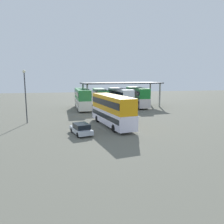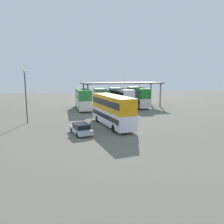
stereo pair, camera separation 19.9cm
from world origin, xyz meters
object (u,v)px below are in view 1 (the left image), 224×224
object	(u,v)px
double_decker_mid_row	(100,97)
double_decker_end_of_row	(137,96)
parked_hatchback	(81,129)
double_decker_far_right	(120,97)
double_decker_main	(112,109)
lamppost_tall	(25,90)
double_decker_near_canopy	(82,98)

from	to	relation	value
double_decker_mid_row	double_decker_end_of_row	size ratio (longest dim) A/B	1.01
parked_hatchback	double_decker_far_right	bearing A→B (deg)	-40.64
double_decker_main	parked_hatchback	xyz separation A→B (m)	(-4.54, -3.77, -1.70)
double_decker_far_right	lamppost_tall	xyz separation A→B (m)	(-17.37, -12.95, 2.63)
double_decker_near_canopy	double_decker_far_right	world-z (taller)	double_decker_near_canopy
double_decker_near_canopy	double_decker_far_right	distance (m)	8.32
double_decker_main	lamppost_tall	size ratio (longest dim) A/B	1.42
double_decker_far_right	lamppost_tall	bearing A→B (deg)	119.12
parked_hatchback	lamppost_tall	world-z (taller)	lamppost_tall
double_decker_main	double_decker_far_right	world-z (taller)	double_decker_main
lamppost_tall	double_decker_near_canopy	bearing A→B (deg)	54.38
double_decker_near_canopy	lamppost_tall	xyz separation A→B (m)	(-9.05, -12.63, 2.60)
lamppost_tall	double_decker_far_right	bearing A→B (deg)	36.70
double_decker_far_right	lamppost_tall	size ratio (longest dim) A/B	1.31
parked_hatchback	double_decker_end_of_row	xyz separation A→B (m)	(13.99, 22.12, 1.73)
parked_hatchback	double_decker_mid_row	xyz separation A→B (m)	(5.55, 23.12, 1.57)
double_decker_near_canopy	double_decker_far_right	size ratio (longest dim) A/B	1.07
parked_hatchback	double_decker_far_right	world-z (taller)	double_decker_far_right
parked_hatchback	double_decker_main	bearing A→B (deg)	-66.11
double_decker_main	double_decker_far_right	bearing A→B (deg)	-27.71
double_decker_far_right	parked_hatchback	bearing A→B (deg)	147.56
double_decker_main	double_decker_far_right	distance (m)	17.96
double_decker_main	double_decker_mid_row	size ratio (longest dim) A/B	1.01
double_decker_mid_row	double_decker_near_canopy	bearing A→B (deg)	120.93
double_decker_near_canopy	double_decker_end_of_row	world-z (taller)	double_decker_end_of_row
double_decker_end_of_row	parked_hatchback	bearing A→B (deg)	147.29
parked_hatchback	double_decker_end_of_row	bearing A→B (deg)	-48.10
parked_hatchback	double_decker_near_canopy	xyz separation A→B (m)	(1.40, 20.66, 1.68)
double_decker_mid_row	lamppost_tall	xyz separation A→B (m)	(-13.20, -15.09, 2.72)
double_decker_main	double_decker_near_canopy	bearing A→B (deg)	-0.44
double_decker_main	lamppost_tall	xyz separation A→B (m)	(-12.19, 4.26, 2.59)
double_decker_end_of_row	lamppost_tall	size ratio (longest dim) A/B	1.39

